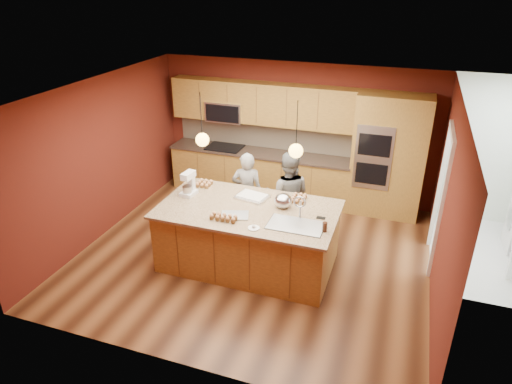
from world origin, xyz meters
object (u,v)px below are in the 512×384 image
at_px(person_right, 288,196).
at_px(mixing_bowl, 283,201).
at_px(stand_mixer, 189,185).
at_px(island, 249,236).
at_px(person_left, 247,192).

relative_size(person_right, mixing_bowl, 5.79).
xyz_separation_m(person_right, stand_mixer, (-1.40, -0.87, 0.37)).
bearing_deg(island, person_left, 111.68).
bearing_deg(stand_mixer, island, -1.44).
relative_size(island, mixing_bowl, 9.94).
relative_size(person_left, person_right, 0.94).
height_order(person_left, person_right, person_right).
xyz_separation_m(island, stand_mixer, (-1.07, 0.14, 0.65)).
distance_m(island, mixing_bowl, 0.79).
bearing_deg(stand_mixer, person_left, 58.43).
distance_m(island, person_right, 1.10).
bearing_deg(mixing_bowl, island, -156.62).
bearing_deg(person_right, island, 63.08).
bearing_deg(stand_mixer, mixing_bowl, 8.44).
bearing_deg(island, stand_mixer, 172.46).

